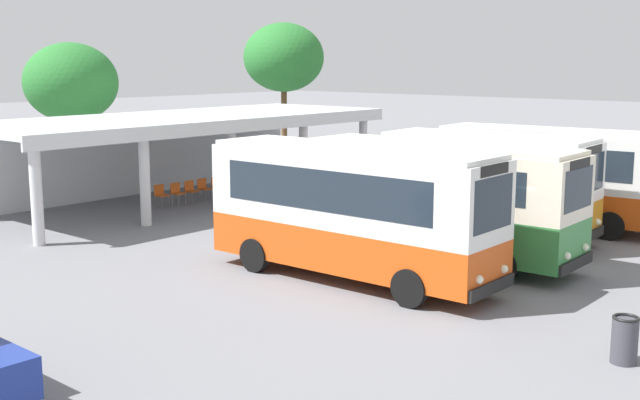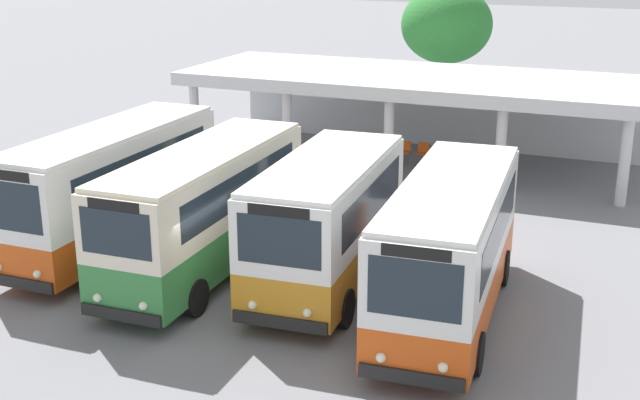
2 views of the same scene
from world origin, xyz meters
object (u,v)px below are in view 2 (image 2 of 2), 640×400
(city_bus_fourth_amber, at_px, (449,245))
(waiting_chair_middle_seat, at_px, (404,150))
(city_bus_nearest_orange, at_px, (112,184))
(waiting_chair_end_by_column, at_px, (371,146))
(waiting_chair_second_from_end, at_px, (387,148))
(city_bus_middle_cream, at_px, (327,218))
(waiting_chair_fifth_seat, at_px, (440,154))
(waiting_chair_fourth_seat, at_px, (423,152))
(city_bus_second_in_row, at_px, (205,206))

(city_bus_fourth_amber, xyz_separation_m, waiting_chair_middle_seat, (-4.95, 12.66, -1.28))
(city_bus_nearest_orange, relative_size, waiting_chair_end_by_column, 9.35)
(waiting_chair_second_from_end, bearing_deg, city_bus_middle_cream, -78.63)
(waiting_chair_fifth_seat, bearing_deg, city_bus_middle_cream, -88.56)
(city_bus_middle_cream, relative_size, waiting_chair_second_from_end, 7.89)
(waiting_chair_end_by_column, xyz_separation_m, waiting_chair_fourth_seat, (2.12, -0.03, 0.00))
(city_bus_second_in_row, bearing_deg, waiting_chair_fourth_seat, 79.83)
(city_bus_fourth_amber, bearing_deg, city_bus_nearest_orange, 175.29)
(waiting_chair_end_by_column, xyz_separation_m, waiting_chair_middle_seat, (1.41, -0.08, 0.00))
(city_bus_nearest_orange, bearing_deg, city_bus_fourth_amber, -4.71)
(waiting_chair_middle_seat, bearing_deg, waiting_chair_fourth_seat, 4.29)
(waiting_chair_second_from_end, xyz_separation_m, waiting_chair_middle_seat, (0.71, 0.02, 0.00))
(city_bus_nearest_orange, relative_size, city_bus_middle_cream, 1.19)
(city_bus_fourth_amber, relative_size, waiting_chair_fourth_seat, 9.13)
(city_bus_nearest_orange, height_order, waiting_chair_end_by_column, city_bus_nearest_orange)
(waiting_chair_middle_seat, distance_m, waiting_chair_fifth_seat, 1.41)
(city_bus_second_in_row, xyz_separation_m, waiting_chair_fourth_seat, (2.23, 12.44, -1.29))
(city_bus_fourth_amber, bearing_deg, city_bus_second_in_row, 177.56)
(city_bus_nearest_orange, xyz_separation_m, waiting_chair_middle_seat, (4.76, 11.86, -1.36))
(waiting_chair_fourth_seat, height_order, waiting_chair_fifth_seat, same)
(city_bus_fourth_amber, bearing_deg, waiting_chair_fifth_seat, 105.61)
(city_bus_middle_cream, distance_m, waiting_chair_middle_seat, 12.23)
(waiting_chair_middle_seat, bearing_deg, city_bus_second_in_row, -97.02)
(waiting_chair_end_by_column, height_order, waiting_chair_second_from_end, same)
(city_bus_nearest_orange, bearing_deg, waiting_chair_fifth_seat, 62.53)
(city_bus_second_in_row, relative_size, city_bus_middle_cream, 1.19)
(city_bus_nearest_orange, distance_m, waiting_chair_fourth_seat, 13.18)
(waiting_chair_end_by_column, bearing_deg, city_bus_middle_cream, -75.56)
(city_bus_second_in_row, distance_m, city_bus_fourth_amber, 6.48)
(city_bus_nearest_orange, height_order, waiting_chair_middle_seat, city_bus_nearest_orange)
(waiting_chair_fifth_seat, bearing_deg, city_bus_second_in_row, -103.32)
(city_bus_middle_cream, xyz_separation_m, waiting_chair_second_from_end, (-2.42, 12.03, -1.28))
(waiting_chair_end_by_column, distance_m, waiting_chair_fifth_seat, 2.82)
(waiting_chair_second_from_end, distance_m, waiting_chair_middle_seat, 0.71)
(city_bus_middle_cream, relative_size, waiting_chair_end_by_column, 7.89)
(waiting_chair_second_from_end, height_order, waiting_chair_fourth_seat, same)
(waiting_chair_second_from_end, xyz_separation_m, waiting_chair_fourth_seat, (1.41, 0.07, 0.00))
(waiting_chair_fourth_seat, bearing_deg, waiting_chair_fifth_seat, -3.10)
(city_bus_fourth_amber, relative_size, waiting_chair_middle_seat, 9.13)
(city_bus_middle_cream, distance_m, waiting_chair_second_from_end, 12.34)
(city_bus_fourth_amber, relative_size, waiting_chair_end_by_column, 9.13)
(city_bus_fourth_amber, distance_m, waiting_chair_middle_seat, 13.66)
(city_bus_nearest_orange, bearing_deg, waiting_chair_end_by_column, 74.31)
(waiting_chair_middle_seat, xyz_separation_m, waiting_chair_fifth_seat, (1.41, 0.01, 0.00))
(city_bus_second_in_row, bearing_deg, waiting_chair_second_from_end, 86.20)
(waiting_chair_second_from_end, bearing_deg, city_bus_second_in_row, -93.80)
(city_bus_second_in_row, bearing_deg, city_bus_fourth_amber, -2.44)
(city_bus_nearest_orange, height_order, city_bus_second_in_row, city_bus_nearest_orange)
(waiting_chair_middle_seat, height_order, waiting_chair_fifth_seat, same)
(city_bus_middle_cream, height_order, waiting_chair_end_by_column, city_bus_middle_cream)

